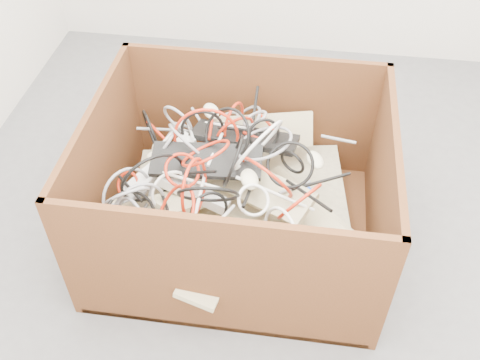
# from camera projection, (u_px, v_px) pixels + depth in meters

# --- Properties ---
(ground) EXTENTS (3.00, 3.00, 0.00)m
(ground) POSITION_uv_depth(u_px,v_px,m) (286.00, 240.00, 2.31)
(ground) COLOR #525154
(ground) RESTS_ON ground
(cardboard_box) EXTENTS (1.09, 0.91, 0.60)m
(cardboard_box) POSITION_uv_depth(u_px,v_px,m) (236.00, 209.00, 2.22)
(cardboard_box) COLOR #3E260F
(cardboard_box) RESTS_ON ground
(keyboard_pile) EXTENTS (1.00, 0.89, 0.31)m
(keyboard_pile) POSITION_uv_depth(u_px,v_px,m) (238.00, 187.00, 2.14)
(keyboard_pile) COLOR beige
(keyboard_pile) RESTS_ON cardboard_box
(mice_scatter) EXTENTS (0.70, 0.70, 0.19)m
(mice_scatter) POSITION_uv_depth(u_px,v_px,m) (229.00, 185.00, 2.05)
(mice_scatter) COLOR beige
(mice_scatter) RESTS_ON keyboard_pile
(power_strip_left) EXTENTS (0.25, 0.31, 0.14)m
(power_strip_left) POSITION_uv_depth(u_px,v_px,m) (160.00, 166.00, 2.12)
(power_strip_left) COLOR silver
(power_strip_left) RESTS_ON keyboard_pile
(power_strip_right) EXTENTS (0.28, 0.13, 0.09)m
(power_strip_right) POSITION_uv_depth(u_px,v_px,m) (194.00, 193.00, 2.05)
(power_strip_right) COLOR silver
(power_strip_right) RESTS_ON keyboard_pile
(vga_plug) EXTENTS (0.06, 0.06, 0.03)m
(vga_plug) POSITION_uv_depth(u_px,v_px,m) (308.00, 195.00, 2.00)
(vga_plug) COLOR #0D39CB
(vga_plug) RESTS_ON keyboard_pile
(cable_tangle) EXTENTS (0.95, 0.83, 0.47)m
(cable_tangle) POSITION_uv_depth(u_px,v_px,m) (207.00, 168.00, 2.03)
(cable_tangle) COLOR silver
(cable_tangle) RESTS_ON keyboard_pile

